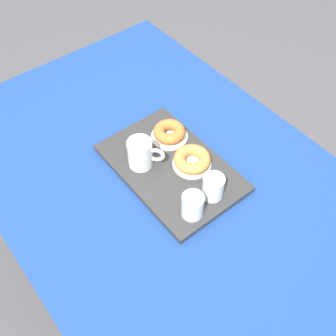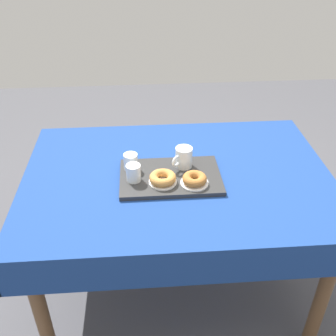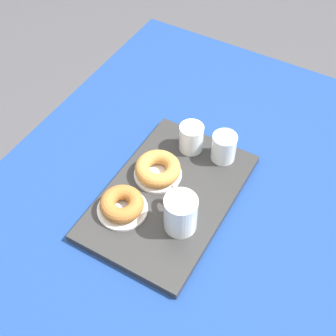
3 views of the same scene
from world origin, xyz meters
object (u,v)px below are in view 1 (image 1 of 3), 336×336
Objects in this scene: water_glass_near at (213,188)px; sugar_donut_right at (169,132)px; tea_mug_left at (141,154)px; dining_table at (156,185)px; sugar_donut_left at (192,159)px; serving_tray at (171,168)px; water_glass_far at (193,206)px; donut_plate_right at (169,137)px; donut_plate_left at (192,164)px.

water_glass_near is 0.27m from sugar_donut_right.
water_glass_near is at bearing -157.78° from tea_mug_left.
sugar_donut_left is (-0.07, -0.09, 0.14)m from dining_table.
water_glass_far is at bearing 160.39° from serving_tray.
serving_tray is (-0.04, -0.03, 0.10)m from dining_table.
dining_table is 18.16× the size of water_glass_far.
sugar_donut_left is 0.95× the size of donut_plate_right.
water_glass_near is (-0.20, -0.06, 0.15)m from dining_table.
serving_tray is at bearing 55.69° from donut_plate_left.
tea_mug_left is 0.95× the size of sugar_donut_right.
donut_plate_left and donut_plate_right have the same top height.
donut_plate_left is (0.13, -0.03, -0.03)m from water_glass_near.
water_glass_near is at bearing 170.01° from sugar_donut_right.
water_glass_near is 1.00× the size of water_glass_far.
sugar_donut_right is (0.26, -0.05, -0.01)m from water_glass_near.
tea_mug_left is at bearing 103.36° from donut_plate_right.
donut_plate_left is at bearing 0.00° from sugar_donut_left.
tea_mug_left is at bearing 49.70° from donut_plate_left.
water_glass_near reaches higher than dining_table.
tea_mug_left is at bearing 22.22° from water_glass_near.
tea_mug_left is at bearing 1.07° from water_glass_far.
tea_mug_left is 0.15m from donut_plate_right.
serving_tray is at bearing 143.67° from donut_plate_right.
tea_mug_left is 0.16m from sugar_donut_left.
water_glass_far is (-0.01, 0.09, -0.00)m from water_glass_near.
dining_table is at bearing 50.47° from sugar_donut_left.
donut_plate_left is 0.02m from sugar_donut_left.
tea_mug_left is at bearing 45.46° from serving_tray.
sugar_donut_left is at bearing 0.00° from donut_plate_left.
sugar_donut_left is 1.10× the size of sugar_donut_right.
sugar_donut_left is at bearing -129.53° from dining_table.
serving_tray is 0.11m from tea_mug_left.
donut_plate_right is at bearing -9.99° from water_glass_near.
sugar_donut_left is 0.14m from donut_plate_right.
sugar_donut_right is at bearing -76.64° from tea_mug_left.
tea_mug_left is 0.15m from sugar_donut_right.
sugar_donut_left reaches higher than donut_plate_right.
water_glass_far is at bearing -178.93° from tea_mug_left.
donut_plate_right is at bearing -59.77° from dining_table.
sugar_donut_right is at bearing -7.50° from sugar_donut_left.
dining_table is 3.13× the size of serving_tray.
serving_tray is 5.80× the size of water_glass_far.
tea_mug_left is at bearing 103.36° from sugar_donut_right.
water_glass_near is 0.63× the size of donut_plate_right.
sugar_donut_right reaches higher than serving_tray.
sugar_donut_right is at bearing -36.33° from serving_tray.
donut_plate_left is 0.14m from donut_plate_right.
sugar_donut_right reaches higher than dining_table.
dining_table is at bearing 17.06° from water_glass_near.
donut_plate_left is 1.15× the size of sugar_donut_right.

